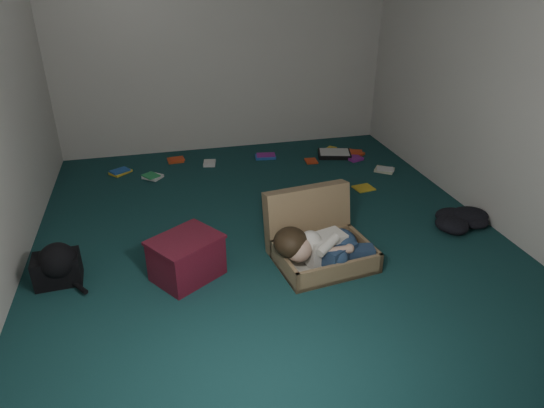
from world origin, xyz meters
name	(u,v)px	position (x,y,z in m)	size (l,w,h in m)	color
floor	(268,232)	(0.00, 0.00, 0.00)	(4.50, 4.50, 0.00)	#153B3D
wall_back	(223,42)	(0.00, 2.25, 1.30)	(4.50, 4.50, 0.00)	silver
wall_front	(409,224)	(0.00, -2.25, 1.30)	(4.50, 4.50, 0.00)	silver
wall_right	(493,73)	(2.00, 0.00, 1.30)	(4.50, 4.50, 0.00)	silver
suitcase	(317,239)	(0.29, -0.48, 0.16)	(0.82, 0.80, 0.54)	#8C714D
person	(322,247)	(0.27, -0.67, 0.20)	(0.81, 0.39, 0.33)	silver
maroon_bin	(187,258)	(-0.76, -0.52, 0.17)	(0.62, 0.59, 0.34)	#551120
backpack	(57,268)	(-1.70, -0.35, 0.12)	(0.41, 0.33, 0.25)	black
clothing_pile	(459,219)	(1.70, -0.33, 0.07)	(0.46, 0.38, 0.15)	black
paper_tray	(334,154)	(1.23, 1.61, 0.03)	(0.46, 0.39, 0.06)	black
book_scatter	(275,164)	(0.45, 1.50, 0.01)	(3.12, 1.51, 0.02)	yellow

